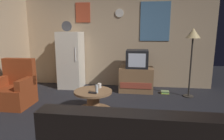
{
  "coord_description": "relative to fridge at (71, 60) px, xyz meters",
  "views": [
    {
      "loc": [
        0.67,
        -3.06,
        1.56
      ],
      "look_at": [
        0.13,
        0.9,
        0.75
      ],
      "focal_mm": 32.14,
      "sensor_mm": 36.0,
      "label": 1
    }
  ],
  "objects": [
    {
      "name": "armchair",
      "position": [
        -0.72,
        -1.45,
        -0.42
      ],
      "size": [
        0.68,
        0.68,
        0.96
      ],
      "color": "maroon",
      "rests_on": "ground_plane"
    },
    {
      "name": "coffee_table",
      "position": [
        0.97,
        -1.59,
        -0.54
      ],
      "size": [
        0.72,
        0.72,
        0.43
      ],
      "color": "#8E6642",
      "rests_on": "ground_plane"
    },
    {
      "name": "ground_plane",
      "position": [
        1.15,
        -2.08,
        -0.75
      ],
      "size": [
        12.0,
        12.0,
        0.0
      ],
      "primitive_type": "plane",
      "color": "#232328"
    },
    {
      "name": "wine_glass",
      "position": [
        1.07,
        -1.71,
        -0.25
      ],
      "size": [
        0.05,
        0.05,
        0.15
      ],
      "primitive_type": "cylinder",
      "color": "silver",
      "rests_on": "coffee_table"
    },
    {
      "name": "mug_ceramic_white",
      "position": [
        1.05,
        -1.39,
        -0.28
      ],
      "size": [
        0.08,
        0.08,
        0.09
      ],
      "primitive_type": "cylinder",
      "color": "silver",
      "rests_on": "coffee_table"
    },
    {
      "name": "fridge",
      "position": [
        0.0,
        0.0,
        0.0
      ],
      "size": [
        0.6,
        0.62,
        1.77
      ],
      "color": "silver",
      "rests_on": "ground_plane"
    },
    {
      "name": "wall_with_art",
      "position": [
        1.15,
        0.37,
        0.51
      ],
      "size": [
        5.2,
        0.12,
        2.52
      ],
      "color": "tan",
      "rests_on": "ground_plane"
    },
    {
      "name": "remote_control",
      "position": [
        1.0,
        -1.76,
        -0.32
      ],
      "size": [
        0.15,
        0.07,
        0.02
      ],
      "primitive_type": "cube",
      "rotation": [
        0.0,
        0.0,
        -0.15
      ],
      "color": "black",
      "rests_on": "coffee_table"
    },
    {
      "name": "crt_tv",
      "position": [
        1.77,
        -0.15,
        0.08
      ],
      "size": [
        0.54,
        0.51,
        0.44
      ],
      "color": "black",
      "rests_on": "tv_stand"
    },
    {
      "name": "tv_stand",
      "position": [
        1.75,
        -0.15,
        -0.45
      ],
      "size": [
        0.84,
        0.53,
        0.62
      ],
      "color": "#8E6642",
      "rests_on": "ground_plane"
    },
    {
      "name": "book_stack",
      "position": [
        2.47,
        -0.25,
        -0.72
      ],
      "size": [
        0.19,
        0.15,
        0.07
      ],
      "color": "gold",
      "rests_on": "ground_plane"
    },
    {
      "name": "standing_lamp",
      "position": [
        3.0,
        -0.41,
        0.6
      ],
      "size": [
        0.32,
        0.32,
        1.59
      ],
      "color": "#332D28",
      "rests_on": "ground_plane"
    }
  ]
}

